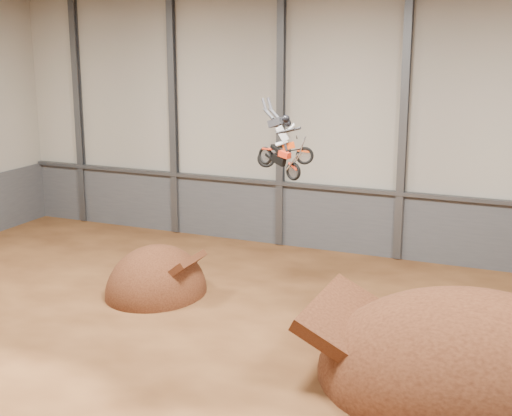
{
  "coord_description": "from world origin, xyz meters",
  "views": [
    {
      "loc": [
        10.7,
        -21.16,
        11.5
      ],
      "look_at": [
        -0.14,
        4.0,
        4.84
      ],
      "focal_mm": 50.0,
      "sensor_mm": 36.0,
      "label": 1
    }
  ],
  "objects_px": {
    "landing_ramp": "(472,383)",
    "fmx_rider_b": "(278,139)",
    "takeoff_ramp": "(157,293)",
    "fmx_rider_a": "(286,141)"
  },
  "relations": [
    {
      "from": "landing_ramp",
      "to": "fmx_rider_b",
      "type": "height_order",
      "value": "fmx_rider_b"
    },
    {
      "from": "landing_ramp",
      "to": "fmx_rider_a",
      "type": "xyz_separation_m",
      "value": [
        -8.55,
        4.55,
        7.19
      ]
    },
    {
      "from": "landing_ramp",
      "to": "fmx_rider_b",
      "type": "bearing_deg",
      "value": 164.31
    },
    {
      "from": "takeoff_ramp",
      "to": "landing_ramp",
      "type": "xyz_separation_m",
      "value": [
        14.36,
        -3.29,
        0.0
      ]
    },
    {
      "from": "takeoff_ramp",
      "to": "fmx_rider_a",
      "type": "bearing_deg",
      "value": 12.21
    },
    {
      "from": "landing_ramp",
      "to": "fmx_rider_b",
      "type": "distance_m",
      "value": 11.29
    },
    {
      "from": "takeoff_ramp",
      "to": "fmx_rider_b",
      "type": "height_order",
      "value": "fmx_rider_b"
    },
    {
      "from": "takeoff_ramp",
      "to": "fmx_rider_b",
      "type": "relative_size",
      "value": 1.73
    },
    {
      "from": "takeoff_ramp",
      "to": "landing_ramp",
      "type": "relative_size",
      "value": 0.48
    },
    {
      "from": "landing_ramp",
      "to": "fmx_rider_b",
      "type": "relative_size",
      "value": 3.57
    }
  ]
}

